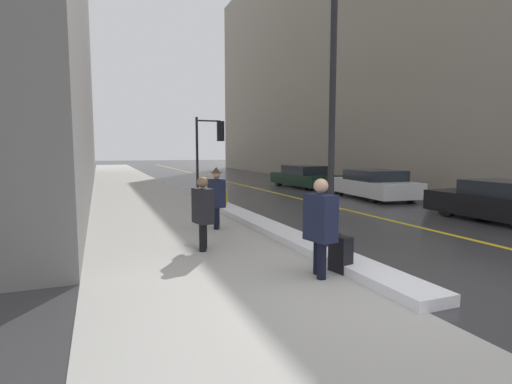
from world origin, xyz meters
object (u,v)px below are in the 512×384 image
(lamp_post, at_px, (333,85))
(fire_hydrant, at_px, (224,199))
(parked_car_black, at_px, (510,203))
(rolling_suitcase, at_px, (341,254))
(pedestrian_in_glasses, at_px, (320,223))
(parked_car_dark_green, at_px, (304,177))
(pedestrian_trailing, at_px, (216,195))
(pedestrian_with_shoulder_bag, at_px, (203,210))
(parked_car_white, at_px, (373,184))
(traffic_light_near, at_px, (212,139))

(lamp_post, bearing_deg, fire_hydrant, 91.07)
(parked_car_black, distance_m, rolling_suitcase, 7.17)
(pedestrian_in_glasses, bearing_deg, parked_car_black, 96.48)
(parked_car_black, xyz_separation_m, parked_car_dark_green, (-0.13, 11.59, 0.02))
(pedestrian_trailing, height_order, rolling_suitcase, pedestrian_trailing)
(pedestrian_in_glasses, relative_size, fire_hydrant, 2.22)
(pedestrian_with_shoulder_bag, height_order, rolling_suitcase, pedestrian_with_shoulder_bag)
(parked_car_white, xyz_separation_m, parked_car_dark_green, (-0.31, 5.47, -0.01))
(lamp_post, relative_size, traffic_light_near, 1.55)
(rolling_suitcase, bearing_deg, pedestrian_trailing, -178.89)
(parked_car_black, relative_size, fire_hydrant, 6.44)
(traffic_light_near, bearing_deg, pedestrian_trailing, -104.44)
(pedestrian_in_glasses, relative_size, parked_car_white, 0.34)
(parked_car_dark_green, bearing_deg, pedestrian_with_shoulder_bag, 140.69)
(pedestrian_trailing, bearing_deg, pedestrian_in_glasses, -4.81)
(pedestrian_trailing, distance_m, parked_car_dark_green, 12.12)
(pedestrian_trailing, relative_size, parked_car_dark_green, 0.34)
(parked_car_dark_green, bearing_deg, pedestrian_trailing, 138.29)
(traffic_light_near, distance_m, parked_car_black, 11.76)
(lamp_post, height_order, rolling_suitcase, lamp_post)
(lamp_post, xyz_separation_m, pedestrian_trailing, (-1.31, 3.23, -2.32))
(pedestrian_in_glasses, bearing_deg, pedestrian_trailing, 175.19)
(pedestrian_with_shoulder_bag, relative_size, pedestrian_trailing, 0.93)
(pedestrian_in_glasses, distance_m, pedestrian_with_shoulder_bag, 2.67)
(fire_hydrant, bearing_deg, traffic_light_near, 79.37)
(traffic_light_near, height_order, pedestrian_trailing, traffic_light_near)
(pedestrian_with_shoulder_bag, distance_m, parked_car_white, 10.62)
(rolling_suitcase, bearing_deg, parked_car_white, 129.12)
(parked_car_black, relative_size, parked_car_white, 0.99)
(pedestrian_with_shoulder_bag, xyz_separation_m, parked_car_dark_green, (8.45, 11.46, -0.24))
(traffic_light_near, xyz_separation_m, pedestrian_with_shoulder_bag, (-2.94, -10.02, -1.68))
(pedestrian_with_shoulder_bag, relative_size, parked_car_black, 0.33)
(pedestrian_trailing, xyz_separation_m, parked_car_black, (7.72, -2.14, -0.31))
(traffic_light_near, height_order, pedestrian_with_shoulder_bag, traffic_light_near)
(pedestrian_trailing, height_order, parked_car_white, pedestrian_trailing)
(parked_car_white, bearing_deg, lamp_post, 143.02)
(pedestrian_in_glasses, height_order, parked_car_black, pedestrian_in_glasses)
(traffic_light_near, bearing_deg, lamp_post, -93.77)
(fire_hydrant, bearing_deg, lamp_post, -88.93)
(pedestrian_in_glasses, xyz_separation_m, rolling_suitcase, (0.44, 0.09, -0.56))
(fire_hydrant, bearing_deg, parked_car_dark_green, 44.10)
(pedestrian_in_glasses, xyz_separation_m, parked_car_white, (7.47, 8.33, -0.29))
(parked_car_black, distance_m, parked_car_white, 6.12)
(traffic_light_near, bearing_deg, parked_car_dark_green, 14.89)
(pedestrian_in_glasses, height_order, pedestrian_with_shoulder_bag, pedestrian_in_glasses)
(pedestrian_in_glasses, bearing_deg, pedestrian_with_shoulder_bag, -161.54)
(traffic_light_near, relative_size, rolling_suitcase, 3.64)
(pedestrian_in_glasses, height_order, parked_car_white, pedestrian_in_glasses)
(pedestrian_with_shoulder_bag, height_order, parked_car_black, pedestrian_with_shoulder_bag)
(lamp_post, relative_size, pedestrian_in_glasses, 3.46)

